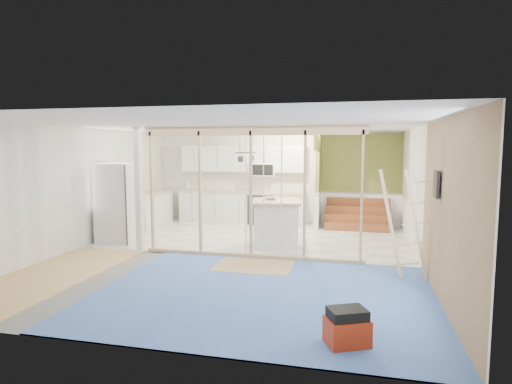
% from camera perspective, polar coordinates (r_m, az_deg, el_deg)
% --- Properties ---
extents(room, '(7.01, 8.01, 2.61)m').
position_cam_1_polar(room, '(8.40, -2.67, -0.06)').
color(room, slate).
rests_on(room, ground).
extents(floor_overlays, '(7.00, 8.00, 0.03)m').
position_cam_1_polar(floor_overlays, '(8.67, -2.04, -8.53)').
color(floor_overlays, silver).
rests_on(floor_overlays, room).
extents(stud_frame, '(4.66, 0.14, 2.60)m').
position_cam_1_polar(stud_frame, '(8.44, -4.26, 1.94)').
color(stud_frame, tan).
rests_on(stud_frame, room).
extents(base_cabinets, '(4.45, 2.24, 0.93)m').
position_cam_1_polar(base_cabinets, '(12.17, -5.59, -2.13)').
color(base_cabinets, silver).
rests_on(base_cabinets, room).
extents(upper_cabinets, '(3.60, 0.41, 0.85)m').
position_cam_1_polar(upper_cabinets, '(12.26, -1.55, 4.31)').
color(upper_cabinets, silver).
rests_on(upper_cabinets, room).
extents(green_partition, '(2.25, 1.51, 2.60)m').
position_cam_1_polar(green_partition, '(11.76, 11.98, -0.17)').
color(green_partition, olive).
rests_on(green_partition, room).
extents(pot_rack, '(0.52, 0.52, 0.72)m').
position_cam_1_polar(pot_rack, '(10.26, -1.43, 4.95)').
color(pot_rack, black).
rests_on(pot_rack, room).
extents(sheathing_panel, '(0.02, 4.00, 2.60)m').
position_cam_1_polar(sheathing_panel, '(6.21, 24.14, -2.75)').
color(sheathing_panel, tan).
rests_on(sheathing_panel, room).
extents(electrical_panel, '(0.04, 0.30, 0.40)m').
position_cam_1_polar(electrical_panel, '(6.75, 22.90, 0.96)').
color(electrical_panel, '#333337').
rests_on(electrical_panel, room).
extents(ceiling_light, '(0.32, 0.32, 0.08)m').
position_cam_1_polar(ceiling_light, '(11.07, 8.71, 7.78)').
color(ceiling_light, '#FFEABF').
rests_on(ceiling_light, room).
extents(fridge, '(0.88, 0.85, 1.82)m').
position_cam_1_polar(fridge, '(10.30, -18.00, -1.40)').
color(fridge, silver).
rests_on(fridge, room).
extents(island, '(1.22, 1.22, 1.02)m').
position_cam_1_polar(island, '(9.44, 2.71, -4.23)').
color(island, white).
rests_on(island, room).
extents(bowl, '(0.32, 0.32, 0.07)m').
position_cam_1_polar(bowl, '(9.48, 1.97, -0.82)').
color(bowl, silver).
rests_on(bowl, island).
extents(soap_bottle_a, '(0.13, 0.13, 0.31)m').
position_cam_1_polar(soap_bottle_a, '(12.63, -9.10, 0.95)').
color(soap_bottle_a, silver).
rests_on(soap_bottle_a, base_cabinets).
extents(soap_bottle_b, '(0.10, 0.10, 0.18)m').
position_cam_1_polar(soap_bottle_b, '(12.04, 1.27, 0.46)').
color(soap_bottle_b, silver).
rests_on(soap_bottle_b, base_cabinets).
extents(toolbox, '(0.55, 0.50, 0.43)m').
position_cam_1_polar(toolbox, '(5.04, 12.05, -17.33)').
color(toolbox, '#9B280E').
rests_on(toolbox, room).
extents(ladder, '(0.97, 0.12, 1.81)m').
position_cam_1_polar(ladder, '(7.48, 19.43, -4.05)').
color(ladder, beige).
rests_on(ladder, room).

